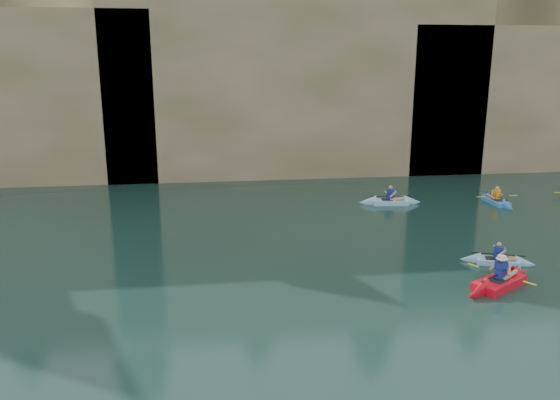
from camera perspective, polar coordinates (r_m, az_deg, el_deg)
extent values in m
plane|color=black|center=(14.52, 9.86, -15.86)|extent=(160.00, 160.00, 0.00)
cube|color=tan|center=(42.14, -2.34, 12.56)|extent=(70.00, 16.00, 12.00)
cube|color=tan|center=(35.08, 2.18, 11.73)|extent=(24.00, 2.40, 11.40)
cube|color=black|center=(34.34, -7.64, 4.68)|extent=(3.50, 1.00, 3.20)
cube|color=black|center=(37.01, 14.67, 6.05)|extent=(5.00, 1.00, 4.50)
cube|color=red|center=(19.63, 21.94, -7.97)|extent=(2.82, 2.16, 0.32)
cone|color=red|center=(20.72, 23.75, -6.99)|extent=(1.26, 1.21, 0.83)
cone|color=red|center=(18.57, 19.91, -9.06)|extent=(1.26, 1.21, 0.83)
cube|color=black|center=(19.46, 21.75, -7.74)|extent=(0.74, 0.73, 0.04)
cube|color=navy|center=(19.48, 22.06, -6.79)|extent=(0.43, 0.38, 0.53)
sphere|color=tan|center=(19.35, 22.16, -5.74)|extent=(0.22, 0.22, 0.22)
cylinder|color=black|center=(19.52, 22.02, -7.16)|extent=(1.91, 1.16, 0.04)
cube|color=yellow|center=(19.99, 19.52, -6.44)|extent=(0.28, 0.40, 0.02)
cube|color=yellow|center=(19.10, 24.65, -7.90)|extent=(0.28, 0.40, 0.02)
cylinder|color=white|center=(19.34, 22.17, -5.62)|extent=(0.38, 0.38, 0.11)
cube|color=#8FBEEF|center=(21.73, 21.77, -5.93)|extent=(2.15, 1.37, 0.23)
cone|color=#8FBEEF|center=(21.90, 24.28, -6.04)|extent=(0.91, 0.86, 0.63)
cone|color=#8FBEEF|center=(21.61, 19.23, -5.82)|extent=(0.91, 0.86, 0.63)
cube|color=black|center=(21.68, 21.40, -5.70)|extent=(0.66, 0.57, 0.04)
cube|color=navy|center=(21.63, 21.85, -5.11)|extent=(0.34, 0.28, 0.42)
sphere|color=tan|center=(21.53, 21.93, -4.34)|extent=(0.18, 0.18, 0.18)
cylinder|color=black|center=(21.65, 21.83, -5.30)|extent=(1.76, 0.73, 0.04)
cube|color=yellow|center=(22.44, 21.56, -4.60)|extent=(0.23, 0.42, 0.02)
cube|color=yellow|center=(20.87, 22.13, -6.05)|extent=(0.23, 0.42, 0.02)
cube|color=yellow|center=(32.79, 27.06, 0.70)|extent=(0.43, 0.14, 0.02)
cube|color=#93C7F6|center=(29.08, 11.41, -0.16)|extent=(2.58, 1.04, 0.27)
cone|color=#93C7F6|center=(29.37, 13.66, -0.14)|extent=(0.96, 0.84, 0.75)
cone|color=#93C7F6|center=(28.84, 9.12, -0.18)|extent=(0.96, 0.84, 0.75)
cube|color=black|center=(29.02, 11.13, 0.04)|extent=(0.60, 0.52, 0.04)
cube|color=navy|center=(28.99, 11.45, 0.60)|extent=(0.36, 0.26, 0.50)
sphere|color=tan|center=(28.91, 11.48, 1.30)|extent=(0.21, 0.21, 0.21)
cylinder|color=black|center=(29.02, 11.44, 0.37)|extent=(2.21, 0.27, 0.04)
cube|color=yellow|center=(29.97, 11.01, 0.83)|extent=(0.12, 0.43, 0.02)
cube|color=yellow|center=(28.06, 11.90, -0.13)|extent=(0.12, 0.43, 0.02)
cube|color=#3B82C9|center=(30.83, 21.65, -0.10)|extent=(0.76, 2.50, 0.25)
cone|color=#3B82C9|center=(31.82, 20.61, 0.41)|extent=(0.71, 0.89, 0.70)
cone|color=#3B82C9|center=(29.86, 22.76, -0.66)|extent=(0.71, 0.89, 0.70)
cube|color=black|center=(30.68, 21.81, 0.00)|extent=(0.44, 0.56, 0.04)
cube|color=orange|center=(30.75, 21.71, 0.56)|extent=(0.21, 0.32, 0.46)
sphere|color=tan|center=(30.68, 21.77, 1.16)|extent=(0.20, 0.20, 0.20)
cylinder|color=black|center=(30.77, 21.70, 0.38)|extent=(0.06, 2.05, 0.04)
cube|color=yellow|center=(30.32, 20.18, 0.32)|extent=(0.42, 0.09, 0.02)
cube|color=yellow|center=(31.24, 23.17, 0.44)|extent=(0.42, 0.09, 0.02)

